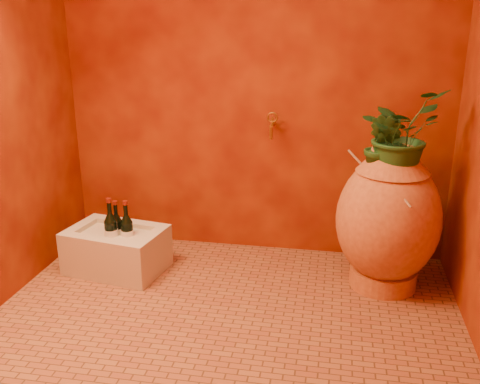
% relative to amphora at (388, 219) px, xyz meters
% --- Properties ---
extents(floor, '(2.50, 2.50, 0.00)m').
position_rel_amphora_xyz_m(floor, '(-0.85, -0.58, -0.42)').
color(floor, brown).
rests_on(floor, ground).
extents(wall_back, '(2.50, 0.02, 2.50)m').
position_rel_amphora_xyz_m(wall_back, '(-0.85, 0.42, 0.83)').
color(wall_back, '#520C04').
rests_on(wall_back, ground).
extents(amphora, '(0.73, 0.73, 0.85)m').
position_rel_amphora_xyz_m(amphora, '(0.00, 0.00, 0.00)').
color(amphora, '#C07336').
rests_on(amphora, floor).
extents(stone_basin, '(0.64, 0.49, 0.27)m').
position_rel_amphora_xyz_m(stone_basin, '(-1.64, -0.10, -0.29)').
color(stone_basin, beige).
rests_on(stone_basin, floor).
extents(wine_bottle_a, '(0.08, 0.08, 0.32)m').
position_rel_amphora_xyz_m(wine_bottle_a, '(-1.56, -0.10, -0.16)').
color(wine_bottle_a, black).
rests_on(wine_bottle_a, stone_basin).
extents(wine_bottle_b, '(0.08, 0.08, 0.34)m').
position_rel_amphora_xyz_m(wine_bottle_b, '(-1.65, -0.13, -0.15)').
color(wine_bottle_b, black).
rests_on(wine_bottle_b, stone_basin).
extents(wine_bottle_c, '(0.07, 0.07, 0.30)m').
position_rel_amphora_xyz_m(wine_bottle_c, '(-1.64, -0.06, -0.17)').
color(wine_bottle_c, black).
rests_on(wine_bottle_c, stone_basin).
extents(wall_tap, '(0.07, 0.14, 0.16)m').
position_rel_amphora_xyz_m(wall_tap, '(-0.72, 0.34, 0.46)').
color(wall_tap, '#A27925').
rests_on(wall_tap, wall_back).
extents(plant_main, '(0.58, 0.58, 0.49)m').
position_rel_amphora_xyz_m(plant_main, '(0.02, 0.00, 0.50)').
color(plant_main, '#1A491D').
rests_on(plant_main, amphora).
extents(plant_side, '(0.26, 0.26, 0.37)m').
position_rel_amphora_xyz_m(plant_side, '(-0.07, -0.03, 0.43)').
color(plant_side, '#1A491D').
rests_on(plant_side, amphora).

